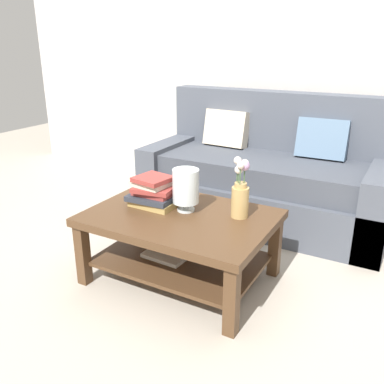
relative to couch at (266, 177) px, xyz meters
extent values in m
plane|color=#ADA393|center=(-0.10, -0.96, -0.36)|extent=(10.00, 10.00, 0.00)
cube|color=#BCB7B2|center=(-0.10, 0.69, 0.99)|extent=(6.40, 0.12, 2.70)
cube|color=#474C56|center=(0.00, -0.07, -0.18)|extent=(2.02, 0.90, 0.36)
cube|color=#40444E|center=(0.00, -0.10, 0.10)|extent=(1.78, 0.74, 0.20)
cube|color=#474C56|center=(0.00, 0.28, 0.35)|extent=(2.02, 0.20, 0.70)
cube|color=#474C56|center=(-0.91, -0.07, -0.06)|extent=(0.20, 0.90, 0.60)
cube|color=#474C56|center=(0.91, -0.07, -0.06)|extent=(0.20, 0.90, 0.60)
cube|color=beige|center=(-0.45, 0.14, 0.36)|extent=(0.41, 0.21, 0.34)
cube|color=slate|center=(0.40, 0.14, 0.36)|extent=(0.40, 0.19, 0.34)
cube|color=#4C331E|center=(-0.13, -1.24, 0.07)|extent=(1.14, 0.80, 0.05)
cube|color=#4C331E|center=(-0.64, -1.58, -0.16)|extent=(0.07, 0.07, 0.41)
cube|color=#4C331E|center=(0.39, -1.58, -0.16)|extent=(0.07, 0.07, 0.41)
cube|color=#4C331E|center=(-0.64, -0.89, -0.16)|extent=(0.07, 0.07, 0.41)
cube|color=#4C331E|center=(0.39, -0.89, -0.16)|extent=(0.07, 0.07, 0.41)
cube|color=#4C331E|center=(-0.13, -1.24, -0.22)|extent=(1.02, 0.68, 0.02)
cube|color=beige|center=(-0.21, -1.27, -0.20)|extent=(0.29, 0.21, 0.02)
cube|color=tan|center=(-0.35, -1.20, 0.11)|extent=(0.30, 0.20, 0.04)
cube|color=#2D333D|center=(-0.36, -1.20, 0.15)|extent=(0.30, 0.23, 0.03)
cube|color=#993833|center=(-0.35, -1.20, 0.18)|extent=(0.25, 0.16, 0.03)
cube|color=#993833|center=(-0.34, -1.19, 0.21)|extent=(0.28, 0.24, 0.03)
cube|color=beige|center=(-0.37, -1.19, 0.24)|extent=(0.24, 0.20, 0.04)
cube|color=#993833|center=(-0.35, -1.20, 0.28)|extent=(0.24, 0.23, 0.03)
cylinder|color=silver|center=(-0.13, -1.17, 0.10)|extent=(0.11, 0.11, 0.02)
cylinder|color=silver|center=(-0.13, -1.17, 0.13)|extent=(0.04, 0.04, 0.04)
cylinder|color=silver|center=(-0.13, -1.17, 0.26)|extent=(0.17, 0.17, 0.21)
sphere|color=#51704C|center=(-0.15, -1.17, 0.20)|extent=(0.05, 0.05, 0.05)
sphere|color=#2D333D|center=(-0.10, -1.15, 0.21)|extent=(0.06, 0.06, 0.06)
cylinder|color=tan|center=(0.21, -1.09, 0.19)|extent=(0.11, 0.11, 0.19)
cylinder|color=tan|center=(0.21, -1.09, 0.30)|extent=(0.07, 0.07, 0.03)
cylinder|color=#426638|center=(0.23, -1.09, 0.36)|extent=(0.01, 0.01, 0.09)
sphere|color=#B28CB7|center=(0.23, -1.09, 0.42)|extent=(0.06, 0.06, 0.06)
cylinder|color=#426638|center=(0.22, -1.06, 0.36)|extent=(0.01, 0.01, 0.10)
sphere|color=silver|center=(0.22, -1.06, 0.43)|extent=(0.05, 0.05, 0.05)
cylinder|color=#426638|center=(0.18, -1.08, 0.37)|extent=(0.01, 0.01, 0.12)
sphere|color=silver|center=(0.18, -1.08, 0.44)|extent=(0.05, 0.05, 0.05)
cylinder|color=#426638|center=(0.20, -1.10, 0.34)|extent=(0.01, 0.01, 0.07)
sphere|color=silver|center=(0.20, -1.10, 0.39)|extent=(0.05, 0.05, 0.05)
cylinder|color=#426638|center=(0.22, -1.12, 0.36)|extent=(0.01, 0.01, 0.10)
sphere|color=silver|center=(0.22, -1.12, 0.43)|extent=(0.05, 0.05, 0.05)
camera|label=1|loc=(1.10, -3.27, 1.11)|focal=38.78mm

